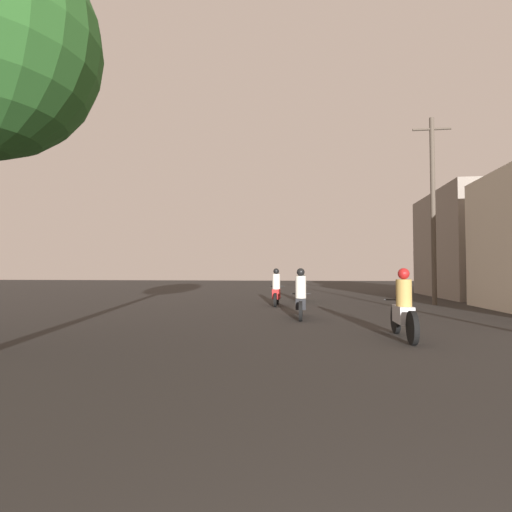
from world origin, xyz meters
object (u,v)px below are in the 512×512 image
Objects in this scene: motorcycle_red at (276,291)px; motorcycle_green at (301,289)px; motorcycle_silver at (403,310)px; motorcycle_black at (301,298)px; utility_pole_far at (433,207)px; building_right_far at (482,244)px.

motorcycle_green is at bearing 66.13° from motorcycle_red.
motorcycle_black reaches higher than motorcycle_silver.
motorcycle_green is 0.24× the size of utility_pole_far.
utility_pole_far reaches higher than motorcycle_black.
utility_pole_far is at bearing 9.23° from motorcycle_red.
motorcycle_red is 13.09m from building_right_far.
motorcycle_black is 1.11× the size of motorcycle_red.
utility_pole_far is (6.68, 1.27, 3.59)m from motorcycle_red.
motorcycle_red is at bearing -169.20° from utility_pole_far.
utility_pole_far is at bearing -7.82° from motorcycle_green.
motorcycle_green is 6.84m from utility_pole_far.
motorcycle_red is (-3.26, 7.79, 0.02)m from motorcycle_silver.
building_right_far is at bearing 52.56° from utility_pole_far.
motorcycle_silver is at bearing -47.73° from motorcycle_black.
motorcycle_silver is at bearing -110.68° from utility_pole_far.
building_right_far is (10.93, 6.82, 2.30)m from motorcycle_red.
motorcycle_red is at bearing -108.29° from motorcycle_green.
motorcycle_silver is 0.26× the size of utility_pole_far.
motorcycle_red is 0.23× the size of utility_pole_far.
utility_pole_far is (-4.25, -5.55, 1.29)m from building_right_far.
motorcycle_silver is 4.08m from motorcycle_black.
building_right_far reaches higher than motorcycle_green.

